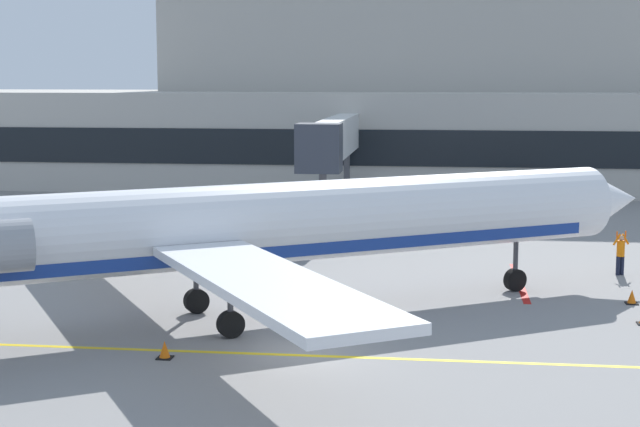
% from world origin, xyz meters
% --- Properties ---
extents(ground, '(120.00, 120.00, 0.11)m').
position_xyz_m(ground, '(0.00, 0.00, -0.05)').
color(ground, gray).
extents(terminal_building, '(79.69, 17.67, 18.29)m').
position_xyz_m(terminal_building, '(1.62, 49.39, 6.91)').
color(terminal_building, '#B7B2A8').
rests_on(terminal_building, ground).
extents(jet_bridge_west, '(2.40, 18.04, 6.03)m').
position_xyz_m(jet_bridge_west, '(-2.39, 30.26, 4.65)').
color(jet_bridge_west, silver).
rests_on(jet_bridge_west, ground).
extents(regional_jet, '(31.32, 24.46, 9.33)m').
position_xyz_m(regional_jet, '(-2.88, 3.67, 3.40)').
color(regional_jet, white).
rests_on(regional_jet, ground).
extents(baggage_tug, '(3.58, 4.17, 1.85)m').
position_xyz_m(baggage_tug, '(10.18, 26.63, 0.86)').
color(baggage_tug, silver).
rests_on(baggage_tug, ground).
extents(pushback_tractor, '(3.61, 3.46, 1.76)m').
position_xyz_m(pushback_tractor, '(-4.15, 15.24, 0.82)').
color(pushback_tractor, '#19389E').
rests_on(pushback_tractor, ground).
extents(marshaller, '(0.78, 0.45, 1.93)m').
position_xyz_m(marshaller, '(11.95, 13.75, 0.98)').
color(marshaller, '#191E33').
rests_on(marshaller, ground).
extents(safety_cone_alpha, '(0.47, 0.47, 0.55)m').
position_xyz_m(safety_cone_alpha, '(-4.13, -0.96, 0.25)').
color(safety_cone_alpha, orange).
rests_on(safety_cone_alpha, ground).
extents(safety_cone_charlie, '(0.47, 0.47, 0.55)m').
position_xyz_m(safety_cone_charlie, '(11.43, 8.22, 0.25)').
color(safety_cone_charlie, orange).
rests_on(safety_cone_charlie, ground).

